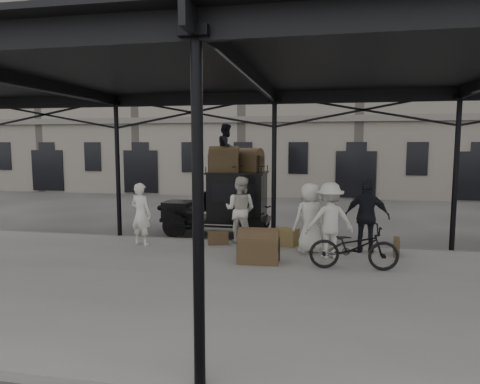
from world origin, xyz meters
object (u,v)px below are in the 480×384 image
(porter_left, at_px, (141,214))
(steamer_trunk_roof_near, at_px, (224,161))
(bicycle, at_px, (354,247))
(porter_official, at_px, (367,216))
(steamer_trunk_platform, at_px, (259,248))
(taxi, at_px, (228,200))

(porter_left, xyz_separation_m, steamer_trunk_roof_near, (2.00, 2.17, 1.47))
(porter_left, bearing_deg, bicycle, -177.61)
(porter_left, distance_m, porter_official, 6.40)
(porter_official, height_order, steamer_trunk_platform, porter_official)
(bicycle, distance_m, steamer_trunk_platform, 2.30)
(steamer_trunk_roof_near, height_order, steamer_trunk_platform, steamer_trunk_roof_near)
(bicycle, xyz_separation_m, steamer_trunk_roof_near, (-3.95, 3.51, 1.84))
(porter_official, height_order, steamer_trunk_roof_near, steamer_trunk_roof_near)
(porter_official, bearing_deg, porter_left, 11.61)
(taxi, relative_size, steamer_trunk_roof_near, 3.79)
(taxi, xyz_separation_m, steamer_trunk_roof_near, (-0.08, -0.25, 1.33))
(porter_left, relative_size, porter_official, 0.91)
(taxi, height_order, steamer_trunk_platform, taxi)
(porter_left, distance_m, steamer_trunk_platform, 3.89)
(porter_left, bearing_deg, steamer_trunk_roof_near, -117.61)
(porter_left, xyz_separation_m, porter_official, (6.39, 0.33, 0.09))
(taxi, height_order, porter_official, taxi)
(porter_official, height_order, bicycle, porter_official)
(steamer_trunk_roof_near, bearing_deg, bicycle, -47.29)
(porter_left, bearing_deg, porter_official, -162.00)
(taxi, relative_size, bicycle, 1.77)
(porter_official, xyz_separation_m, bicycle, (-0.44, -1.66, -0.46))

